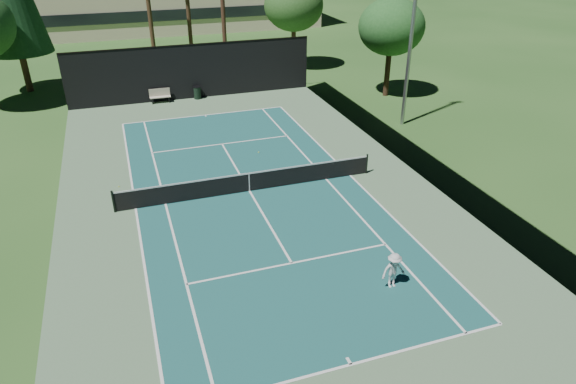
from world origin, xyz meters
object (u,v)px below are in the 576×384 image
at_px(tennis_net, 249,181).
at_px(tennis_ball_c, 259,152).
at_px(tennis_ball_d, 119,187).
at_px(player, 394,271).
at_px(trash_bin, 197,93).
at_px(tennis_ball_b, 238,187).
at_px(park_bench, 160,95).

distance_m(tennis_net, tennis_ball_c, 4.81).
relative_size(tennis_ball_c, tennis_ball_d, 1.19).
xyz_separation_m(tennis_net, player, (3.03, -8.91, 0.15)).
bearing_deg(tennis_net, tennis_ball_d, 157.35).
bearing_deg(tennis_ball_d, trash_bin, 64.53).
distance_m(tennis_net, player, 9.42).
height_order(tennis_net, tennis_ball_b, tennis_net).
relative_size(tennis_ball_b, tennis_ball_d, 1.15).
xyz_separation_m(tennis_net, trash_bin, (0.16, 15.75, -0.08)).
relative_size(tennis_ball_b, park_bench, 0.05).
bearing_deg(park_bench, tennis_net, -80.68).
relative_size(tennis_ball_d, park_bench, 0.04).
height_order(player, tennis_ball_d, player).
height_order(tennis_ball_d, park_bench, park_bench).
relative_size(tennis_net, tennis_ball_c, 171.04).
bearing_deg(player, tennis_net, 108.20).
bearing_deg(trash_bin, tennis_ball_b, -92.24).
relative_size(player, park_bench, 0.95).
xyz_separation_m(tennis_net, park_bench, (-2.58, 15.74, -0.01)).
xyz_separation_m(tennis_net, tennis_ball_b, (-0.43, 0.58, -0.52)).
xyz_separation_m(player, trash_bin, (-2.86, 24.66, -0.23)).
xyz_separation_m(park_bench, trash_bin, (2.75, 0.01, -0.07)).
bearing_deg(tennis_ball_b, trash_bin, 87.76).
bearing_deg(tennis_ball_d, tennis_ball_c, 13.60).
bearing_deg(tennis_ball_b, tennis_net, -53.44).
distance_m(tennis_net, tennis_ball_b, 0.89).
bearing_deg(trash_bin, park_bench, -179.89).
relative_size(player, tennis_ball_b, 19.58).
bearing_deg(tennis_net, player, -71.26).
distance_m(tennis_net, park_bench, 15.95).
relative_size(player, trash_bin, 1.50).
relative_size(player, tennis_ball_d, 22.48).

